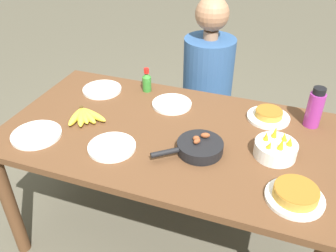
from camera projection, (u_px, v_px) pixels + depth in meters
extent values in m
plane|color=#565142|center=(168.00, 232.00, 2.15)|extent=(14.00, 14.00, 0.00)
cube|color=brown|center=(168.00, 134.00, 1.74)|extent=(1.60, 0.89, 0.03)
cylinder|color=brown|center=(10.00, 204.00, 1.86)|extent=(0.07, 0.07, 0.71)
cylinder|color=brown|center=(86.00, 126.00, 2.46)|extent=(0.07, 0.07, 0.71)
cylinder|color=brown|center=(312.00, 175.00, 2.04)|extent=(0.07, 0.07, 0.71)
ellipsoid|color=yellow|center=(76.00, 117.00, 1.81)|extent=(0.06, 0.17, 0.04)
ellipsoid|color=yellow|center=(81.00, 117.00, 1.80)|extent=(0.12, 0.17, 0.04)
ellipsoid|color=yellow|center=(84.00, 116.00, 1.81)|extent=(0.13, 0.14, 0.03)
ellipsoid|color=yellow|center=(88.00, 116.00, 1.81)|extent=(0.16, 0.13, 0.04)
ellipsoid|color=yellow|center=(93.00, 115.00, 1.82)|extent=(0.19, 0.10, 0.04)
cylinder|color=#4C3819|center=(82.00, 109.00, 1.87)|extent=(0.02, 0.02, 0.04)
cylinder|color=black|center=(200.00, 151.00, 1.59)|extent=(0.20, 0.20, 0.01)
cylinder|color=black|center=(200.00, 146.00, 1.58)|extent=(0.21, 0.21, 0.04)
cylinder|color=black|center=(165.00, 153.00, 1.53)|extent=(0.11, 0.10, 0.02)
ellipsoid|color=brown|center=(205.00, 135.00, 1.59)|extent=(0.05, 0.04, 0.03)
ellipsoid|color=brown|center=(197.00, 141.00, 1.56)|extent=(0.04, 0.04, 0.03)
ellipsoid|color=brown|center=(196.00, 138.00, 1.58)|extent=(0.04, 0.04, 0.03)
cylinder|color=white|center=(294.00, 198.00, 1.35)|extent=(0.22, 0.22, 0.02)
cylinder|color=gold|center=(296.00, 193.00, 1.33)|extent=(0.17, 0.17, 0.04)
cylinder|color=#9B601E|center=(297.00, 189.00, 1.32)|extent=(0.17, 0.17, 0.00)
cylinder|color=white|center=(268.00, 117.00, 1.82)|extent=(0.22, 0.22, 0.02)
cylinder|color=gold|center=(269.00, 113.00, 1.81)|extent=(0.14, 0.14, 0.03)
cylinder|color=#9B601E|center=(269.00, 111.00, 1.80)|extent=(0.13, 0.13, 0.00)
cylinder|color=white|center=(172.00, 104.00, 1.93)|extent=(0.21, 0.21, 0.02)
cylinder|color=#B2B2B7|center=(177.00, 100.00, 1.94)|extent=(0.04, 0.11, 0.01)
cube|color=#B2B2B7|center=(176.00, 108.00, 1.88)|extent=(0.03, 0.05, 0.00)
cylinder|color=white|center=(102.00, 90.00, 2.07)|extent=(0.22, 0.22, 0.02)
cylinder|color=#B2B2B7|center=(101.00, 90.00, 2.04)|extent=(0.04, 0.12, 0.01)
cube|color=#B2B2B7|center=(104.00, 83.00, 2.11)|extent=(0.03, 0.05, 0.00)
cylinder|color=white|center=(112.00, 147.00, 1.61)|extent=(0.22, 0.22, 0.02)
cylinder|color=#B2B2B7|center=(113.00, 148.00, 1.59)|extent=(0.09, 0.08, 0.01)
cube|color=#B2B2B7|center=(108.00, 138.00, 1.65)|extent=(0.05, 0.05, 0.00)
cylinder|color=white|center=(36.00, 135.00, 1.69)|extent=(0.24, 0.24, 0.02)
cylinder|color=#B2B2B7|center=(29.00, 135.00, 1.67)|extent=(0.03, 0.11, 0.01)
cube|color=#B2B2B7|center=(36.00, 126.00, 1.74)|extent=(0.03, 0.05, 0.00)
cylinder|color=white|center=(275.00, 149.00, 1.56)|extent=(0.19, 0.19, 0.07)
cone|color=#F4A819|center=(290.00, 142.00, 1.52)|extent=(0.03, 0.04, 0.05)
cone|color=#F4A819|center=(284.00, 137.00, 1.55)|extent=(0.04, 0.04, 0.05)
cone|color=#F4A819|center=(275.00, 133.00, 1.56)|extent=(0.04, 0.04, 0.06)
cone|color=#F4A819|center=(266.00, 136.00, 1.55)|extent=(0.03, 0.04, 0.06)
cone|color=#F4A819|center=(270.00, 145.00, 1.50)|extent=(0.04, 0.04, 0.05)
cone|color=#F4A819|center=(282.00, 144.00, 1.49)|extent=(0.05, 0.05, 0.06)
cylinder|color=#992D89|center=(314.00, 110.00, 1.73)|extent=(0.08, 0.08, 0.18)
cylinder|color=black|center=(320.00, 91.00, 1.67)|extent=(0.06, 0.06, 0.03)
cylinder|color=#337F2D|center=(147.00, 84.00, 2.05)|extent=(0.05, 0.05, 0.09)
cone|color=#337F2D|center=(147.00, 75.00, 2.02)|extent=(0.05, 0.05, 0.03)
cylinder|color=red|center=(146.00, 71.00, 2.00)|extent=(0.03, 0.03, 0.03)
cube|color=black|center=(204.00, 138.00, 2.58)|extent=(0.35, 0.35, 0.43)
cylinder|color=#2D5184|center=(208.00, 78.00, 2.31)|extent=(0.32, 0.32, 0.53)
cylinder|color=#9E7051|center=(211.00, 35.00, 2.15)|extent=(0.09, 0.09, 0.05)
sphere|color=#9E7051|center=(212.00, 14.00, 2.08)|extent=(0.20, 0.20, 0.20)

